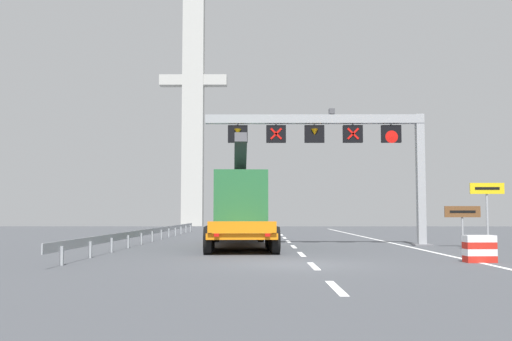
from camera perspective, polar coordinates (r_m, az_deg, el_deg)
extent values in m
plane|color=#424449|center=(18.95, 3.63, -9.12)|extent=(112.00, 112.00, 0.00)
cube|color=silver|center=(13.06, 7.82, -11.28)|extent=(0.20, 2.60, 0.01)
cube|color=silver|center=(18.29, 5.64, -9.26)|extent=(0.20, 2.60, 0.01)
cube|color=silver|center=(23.56, 4.44, -8.14)|extent=(0.20, 2.60, 0.01)
cube|color=silver|center=(28.83, 3.69, -7.43)|extent=(0.20, 2.60, 0.01)
cube|color=silver|center=(34.11, 3.17, -6.93)|extent=(0.20, 2.60, 0.01)
cube|color=silver|center=(39.39, 2.79, -6.57)|extent=(0.20, 2.60, 0.01)
cube|color=silver|center=(44.68, 2.50, -6.29)|extent=(0.20, 2.60, 0.01)
cube|color=silver|center=(49.96, 2.27, -6.07)|extent=(0.20, 2.60, 0.01)
cube|color=silver|center=(55.25, 2.09, -5.90)|extent=(0.20, 2.60, 0.01)
cube|color=silver|center=(60.54, 1.93, -5.75)|extent=(0.20, 2.60, 0.01)
cube|color=silver|center=(65.83, 1.81, -5.63)|extent=(0.20, 2.60, 0.01)
cube|color=silver|center=(71.12, 1.70, -5.52)|extent=(0.20, 2.60, 0.01)
cube|color=silver|center=(31.74, 13.69, -7.02)|extent=(0.20, 63.00, 0.01)
cube|color=#9EA0A5|center=(31.00, 15.75, -0.85)|extent=(0.40, 0.40, 6.72)
cube|color=slate|center=(30.99, 15.88, -6.99)|extent=(0.90, 0.90, 0.08)
cube|color=#9EA0A5|center=(30.36, 5.70, 4.99)|extent=(11.22, 0.44, 0.44)
cube|color=#4C4C51|center=(30.52, 7.39, 5.72)|extent=(0.28, 0.40, 0.28)
cube|color=black|center=(30.86, 13.03, 3.49)|extent=(1.01, 0.24, 0.89)
cube|color=#9EA0A5|center=(30.93, 13.02, 4.40)|extent=(0.08, 0.08, 0.16)
cone|color=red|center=(30.72, 13.09, 3.22)|extent=(0.65, 0.02, 0.65)
cube|color=black|center=(30.49, 9.41, 3.53)|extent=(1.01, 0.24, 0.89)
cube|color=#9EA0A5|center=(30.56, 9.40, 4.45)|extent=(0.08, 0.08, 0.16)
cube|color=red|center=(30.37, 9.45, 3.56)|extent=(0.61, 0.02, 0.61)
cube|color=red|center=(30.37, 9.45, 3.56)|extent=(0.61, 0.02, 0.61)
cube|color=black|center=(30.25, 5.71, 3.56)|extent=(1.01, 0.24, 0.89)
cube|color=#9EA0A5|center=(30.32, 5.71, 4.49)|extent=(0.08, 0.08, 0.16)
cone|color=orange|center=(30.13, 5.73, 3.76)|extent=(0.36, 0.36, 0.31)
cube|color=black|center=(30.13, 1.97, 3.57)|extent=(1.01, 0.24, 0.89)
cube|color=#9EA0A5|center=(30.20, 1.97, 4.50)|extent=(0.08, 0.08, 0.16)
cube|color=red|center=(30.00, 1.98, 3.60)|extent=(0.61, 0.02, 0.61)
cube|color=red|center=(30.00, 1.98, 3.60)|extent=(0.61, 0.02, 0.61)
cube|color=black|center=(30.13, -1.79, 3.57)|extent=(1.01, 0.24, 0.89)
cube|color=#9EA0A5|center=(30.21, -1.79, 4.50)|extent=(0.08, 0.08, 0.16)
cone|color=orange|center=(30.02, -1.80, 3.77)|extent=(0.36, 0.36, 0.31)
cube|color=orange|center=(27.88, -1.57, -6.05)|extent=(3.29, 10.52, 0.24)
cube|color=orange|center=(22.59, -1.37, -5.54)|extent=(2.66, 0.21, 0.44)
cylinder|color=black|center=(23.41, -4.73, -6.83)|extent=(0.37, 1.11, 1.10)
cylinder|color=black|center=(23.45, 1.92, -6.84)|extent=(0.37, 1.11, 1.10)
cylinder|color=black|center=(24.46, -4.63, -6.72)|extent=(0.37, 1.11, 1.10)
cylinder|color=black|center=(24.50, 1.73, -6.73)|extent=(0.37, 1.11, 1.10)
cylinder|color=black|center=(25.50, -4.54, -6.62)|extent=(0.37, 1.11, 1.10)
cylinder|color=black|center=(25.55, 1.56, -6.62)|extent=(0.37, 1.11, 1.10)
cylinder|color=black|center=(26.55, -4.46, -6.52)|extent=(0.37, 1.11, 1.10)
cylinder|color=black|center=(26.59, 1.40, -6.53)|extent=(0.37, 1.11, 1.10)
cylinder|color=black|center=(27.60, -4.38, -6.43)|extent=(0.37, 1.11, 1.10)
cylinder|color=black|center=(27.64, 1.26, -6.44)|extent=(0.37, 1.11, 1.10)
cube|color=silver|center=(34.97, -1.73, -3.44)|extent=(2.73, 3.32, 3.10)
cube|color=black|center=(34.99, -1.73, -2.29)|extent=(2.76, 3.34, 0.60)
cylinder|color=black|center=(35.87, -3.82, -5.92)|extent=(0.39, 1.12, 1.10)
cylinder|color=black|center=(35.90, 0.31, -5.93)|extent=(0.39, 1.12, 1.10)
cylinder|color=black|center=(33.87, -3.90, -6.03)|extent=(0.39, 1.12, 1.10)
cylinder|color=black|center=(33.90, 0.48, -6.03)|extent=(0.39, 1.12, 1.10)
cube|color=#236638|center=(28.27, -1.57, -3.05)|extent=(2.65, 5.83, 2.70)
cube|color=#2D2D33|center=(27.53, -1.54, 1.05)|extent=(0.70, 2.97, 2.29)
cube|color=red|center=(22.57, -3.87, -6.30)|extent=(0.20, 0.07, 0.12)
cube|color=red|center=(22.60, 1.13, -6.30)|extent=(0.20, 0.07, 0.12)
cylinder|color=#9EA0A5|center=(27.78, 21.62, -4.20)|extent=(0.10, 0.10, 2.97)
cube|color=yellow|center=(27.74, 21.59, -1.64)|extent=(1.51, 0.06, 0.48)
cube|color=black|center=(27.71, 21.62, -1.63)|extent=(1.09, 0.01, 0.12)
cylinder|color=#9EA0A5|center=(30.24, 19.47, -5.17)|extent=(0.10, 0.10, 1.99)
cube|color=brown|center=(30.18, 19.48, -3.81)|extent=(1.74, 0.06, 0.55)
cube|color=black|center=(30.15, 19.50, -3.81)|extent=(1.25, 0.01, 0.12)
cube|color=red|center=(20.98, 20.98, -8.07)|extent=(1.03, 0.56, 0.23)
cube|color=white|center=(20.97, 20.96, -7.45)|extent=(1.03, 0.56, 0.22)
cube|color=red|center=(20.96, 20.94, -6.84)|extent=(1.03, 0.56, 0.23)
cube|color=white|center=(20.95, 20.93, -6.22)|extent=(1.03, 0.56, 0.23)
cube|color=#999EA3|center=(35.93, -9.73, -5.79)|extent=(0.04, 37.02, 0.32)
cube|color=#999EA3|center=(19.46, -18.40, -7.90)|extent=(0.10, 0.10, 0.60)
cube|color=#999EA3|center=(22.40, -15.85, -7.44)|extent=(0.10, 0.10, 0.60)
cube|color=#999EA3|center=(25.37, -13.89, -7.08)|extent=(0.10, 0.10, 0.60)
cube|color=#999EA3|center=(28.37, -12.35, -6.79)|extent=(0.10, 0.10, 0.60)
cube|color=#999EA3|center=(31.38, -11.11, -6.56)|extent=(0.10, 0.10, 0.60)
cube|color=#999EA3|center=(34.41, -10.08, -6.36)|extent=(0.10, 0.10, 0.60)
cube|color=#999EA3|center=(37.45, -9.23, -6.19)|extent=(0.10, 0.10, 0.60)
cube|color=#999EA3|center=(40.49, -8.50, -6.05)|extent=(0.10, 0.10, 0.60)
cube|color=#999EA3|center=(43.54, -7.87, -5.92)|extent=(0.10, 0.10, 0.60)
cube|color=#999EA3|center=(46.60, -7.33, -5.81)|extent=(0.10, 0.10, 0.60)
cube|color=#999EA3|center=(49.65, -6.85, -5.72)|extent=(0.10, 0.10, 0.60)
cube|color=#999EA3|center=(52.72, -6.43, -5.63)|extent=(0.10, 0.10, 0.60)
cube|color=#B7B7B2|center=(79.13, -6.14, 6.03)|extent=(2.80, 2.00, 31.36)
cube|color=#B7B7B2|center=(79.88, -6.12, 8.69)|extent=(9.00, 1.60, 1.40)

